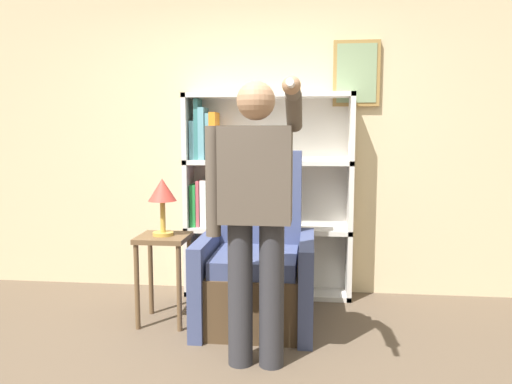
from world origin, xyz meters
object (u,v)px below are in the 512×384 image
Objects in this scene: armchair at (257,271)px; side_table at (164,255)px; table_lamp at (162,194)px; person_standing at (255,206)px; bookcase at (250,199)px.

armchair is 0.70m from side_table.
table_lamp is (-0.69, -0.10, 0.58)m from armchair.
person_standing is at bearing -84.66° from armchair.
side_table is at bearing -172.06° from armchair.
armchair is at bearing 95.34° from person_standing.
side_table is 0.46m from table_lamp.
person_standing reaches higher than armchair.
side_table is (-0.69, -0.10, 0.12)m from armchair.
bookcase is 0.93m from table_lamp.
person_standing is 2.58× the size of side_table.
side_table is (-0.75, 0.62, -0.47)m from person_standing.
bookcase reaches higher than armchair.
armchair reaches higher than side_table.
person_standing is at bearing -81.73° from bookcase.
side_table is at bearing -63.43° from table_lamp.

